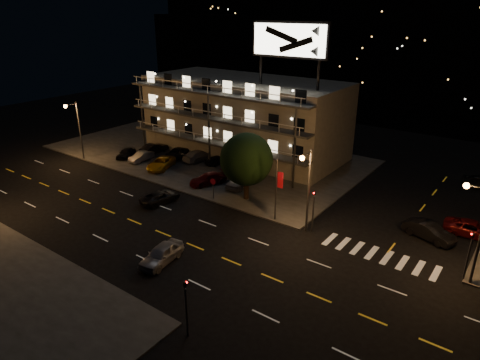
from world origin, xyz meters
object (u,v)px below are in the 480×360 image
Objects in this scene: side_car_0 at (429,231)px; road_car_east at (161,254)px; lot_car_4 at (240,180)px; road_car_west at (160,197)px; tree at (246,161)px; lot_car_7 at (199,155)px; lot_car_2 at (161,163)px.

road_car_east is at bearing 152.36° from side_car_0.
road_car_west is at bearing -124.63° from lot_car_4.
tree is 1.64× the size of lot_car_4.
road_car_west is at bearing 119.95° from lot_car_7.
side_car_0 is at bearing -152.26° from road_car_west.
side_car_0 is 26.83m from road_car_west.
tree is at bearing 159.02° from lot_car_7.
road_car_east is 0.99× the size of road_car_west.
road_car_east is (1.62, -14.18, -3.77)m from tree.
lot_car_4 is at bearing 107.84° from side_car_0.
lot_car_4 is 10.63m from lot_car_7.
road_car_east is (4.22, -16.65, -0.16)m from lot_car_4.
lot_car_2 is at bearing -35.99° from road_car_west.
lot_car_2 is 32.68m from side_car_0.
lot_car_7 reaches higher than road_car_east.
side_car_0 is (32.64, 1.71, -0.07)m from lot_car_2.
road_car_east is (-16.66, -17.08, -0.00)m from side_car_0.
lot_car_4 is 1.01× the size of road_car_east.
road_car_west is at bearing 125.98° from side_car_0.
lot_car_4 is 0.98× the size of side_car_0.
lot_car_2 is 5.57m from lot_car_7.
road_car_east reaches higher than lot_car_2.
road_car_west is (-7.03, -5.98, -3.90)m from tree.
lot_car_4 is 17.17m from road_car_east.
lot_car_7 is 30.94m from side_car_0.
lot_car_4 reaches higher than lot_car_7.
lot_car_4 is (-2.60, 2.47, -3.60)m from tree.
side_car_0 reaches higher than road_car_east.
lot_car_2 is 11.83m from lot_car_4.
tree reaches higher than road_car_west.
tree reaches higher than lot_car_2.
tree is 10.02m from road_car_west.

